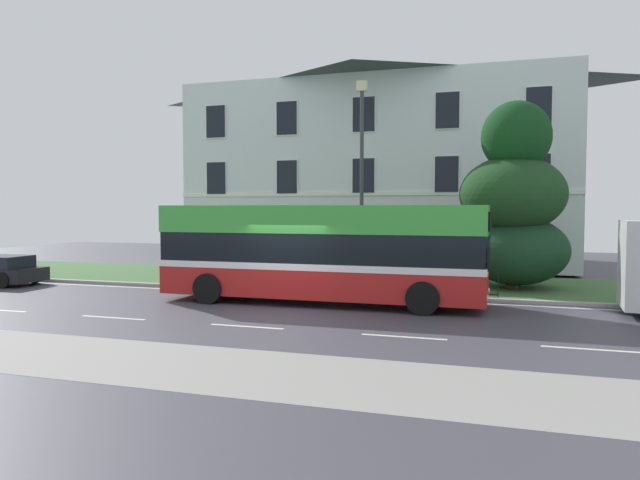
% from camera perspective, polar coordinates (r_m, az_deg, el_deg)
% --- Properties ---
extents(ground_plane, '(60.00, 56.00, 0.18)m').
position_cam_1_polar(ground_plane, '(17.91, -3.01, -6.58)').
color(ground_plane, '#413E48').
extents(georgian_townhouse, '(19.57, 10.84, 10.84)m').
position_cam_1_polar(georgian_townhouse, '(32.94, 6.41, 7.56)').
color(georgian_townhouse, silver).
rests_on(georgian_townhouse, ground_plane).
extents(iron_verge_railing, '(12.37, 0.04, 0.97)m').
position_cam_1_polar(iron_verge_railing, '(20.77, -0.34, -3.46)').
color(iron_verge_railing, black).
rests_on(iron_verge_railing, ground_plane).
extents(evergreen_tree, '(3.87, 3.92, 6.67)m').
position_cam_1_polar(evergreen_tree, '(22.09, 18.44, 3.05)').
color(evergreen_tree, '#423328').
rests_on(evergreen_tree, ground_plane).
extents(single_decker_bus, '(10.23, 2.77, 3.09)m').
position_cam_1_polar(single_decker_bus, '(18.48, 0.18, -1.14)').
color(single_decker_bus, '#B01D1B').
rests_on(single_decker_bus, ground_plane).
extents(street_lamp_post, '(0.36, 0.24, 7.47)m').
position_cam_1_polar(street_lamp_post, '(21.44, 4.09, 6.73)').
color(street_lamp_post, '#333338').
rests_on(street_lamp_post, ground_plane).
extents(litter_bin, '(0.52, 0.52, 1.10)m').
position_cam_1_polar(litter_bin, '(22.81, -9.39, -2.79)').
color(litter_bin, black).
rests_on(litter_bin, ground_plane).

